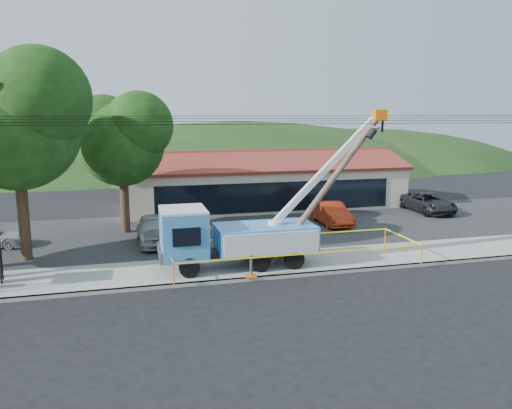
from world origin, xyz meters
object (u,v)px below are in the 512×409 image
object	(u,v)px
utility_truck	(234,235)
leaning_pole	(330,182)
car_silver	(155,245)
car_red	(331,226)
car_dark	(427,213)

from	to	relation	value
utility_truck	leaning_pole	xyz separation A→B (m)	(4.84, -0.28, 2.45)
utility_truck	car_silver	bearing A→B (deg)	121.44
car_red	car_dark	world-z (taller)	car_red
utility_truck	car_silver	xyz separation A→B (m)	(-3.49, 5.70, -1.75)
car_red	utility_truck	bearing A→B (deg)	-136.41
utility_truck	leaning_pole	world-z (taller)	utility_truck
car_silver	car_red	distance (m)	12.13
car_silver	car_red	xyz separation A→B (m)	(11.94, 2.16, 0.00)
car_red	car_dark	size ratio (longest dim) A/B	0.87
car_red	car_dark	distance (m)	9.14
leaning_pole	car_red	bearing A→B (deg)	66.10
leaning_pole	car_red	distance (m)	9.84
car_red	car_dark	xyz separation A→B (m)	(8.88, 2.13, 0.00)
car_dark	utility_truck	bearing A→B (deg)	-149.05
leaning_pole	car_silver	xyz separation A→B (m)	(-8.33, 5.98, -4.20)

